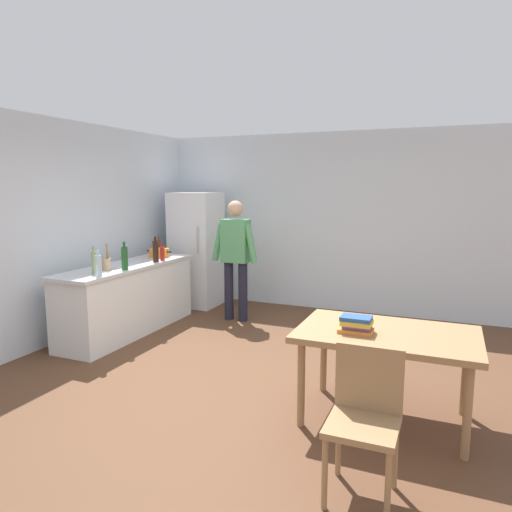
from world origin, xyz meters
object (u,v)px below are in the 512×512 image
object	(u,v)px
person	(235,252)
bottle_wine_dark	(156,251)
bottle_sauce_red	(162,253)
bottle_vinegar_tall	(94,262)
dining_table	(387,341)
bottle_beer_brown	(159,246)
chair	(365,410)
cooking_pot	(159,253)
refrigerator	(196,249)
utensil_jar	(106,264)
book_stack	(356,325)
bottle_wine_green	(125,258)
bottle_water_clear	(99,266)

from	to	relation	value
person	bottle_wine_dark	bearing A→B (deg)	-138.04
bottle_sauce_red	bottle_vinegar_tall	distance (m)	1.15
dining_table	bottle_beer_brown	bearing A→B (deg)	149.68
chair	bottle_sauce_red	distance (m)	4.08
bottle_beer_brown	cooking_pot	bearing A→B (deg)	-54.33
refrigerator	person	bearing A→B (deg)	-30.23
utensil_jar	person	bearing A→B (deg)	55.82
refrigerator	cooking_pot	distance (m)	0.90
cooking_pot	dining_table	bearing A→B (deg)	-28.02
person	book_stack	size ratio (longest dim) A/B	6.42
bottle_wine_dark	bottle_beer_brown	world-z (taller)	bottle_wine_dark
bottle_sauce_red	cooking_pot	bearing A→B (deg)	132.03
bottle_wine_green	bottle_wine_dark	distance (m)	0.64
dining_table	chair	world-z (taller)	chair
dining_table	bottle_wine_dark	world-z (taller)	bottle_wine_dark
bottle_beer_brown	bottle_sauce_red	bearing A→B (deg)	-51.39
cooking_pot	utensil_jar	world-z (taller)	utensil_jar
bottle_wine_dark	book_stack	distance (m)	3.34
bottle_wine_green	bottle_vinegar_tall	bearing A→B (deg)	-113.80
bottle_beer_brown	book_stack	xyz separation A→B (m)	(3.39, -2.24, -0.19)
cooking_pot	book_stack	xyz separation A→B (m)	(3.17, -1.94, -0.14)
dining_table	bottle_water_clear	world-z (taller)	bottle_water_clear
refrigerator	bottle_wine_dark	size ratio (longest dim) A/B	5.29
bottle_water_clear	bottle_wine_green	xyz separation A→B (m)	(-0.02, 0.47, 0.02)
bottle_wine_dark	book_stack	world-z (taller)	bottle_wine_dark
dining_table	bottle_vinegar_tall	size ratio (longest dim) A/B	4.37
refrigerator	dining_table	world-z (taller)	refrigerator
utensil_jar	bottle_vinegar_tall	bearing A→B (deg)	-82.25
bottle_vinegar_tall	cooking_pot	bearing A→B (deg)	92.79
bottle_sauce_red	bottle_beer_brown	bearing A→B (deg)	128.61
person	bottle_water_clear	distance (m)	2.02
person	book_stack	bearing A→B (deg)	-46.95
dining_table	bottle_water_clear	distance (m)	3.18
cooking_pot	bottle_wine_dark	distance (m)	0.46
book_stack	utensil_jar	bearing A→B (deg)	165.73
bottle_wine_green	bottle_sauce_red	xyz separation A→B (m)	(-0.00, 0.79, -0.05)
person	cooking_pot	distance (m)	1.10
cooking_pot	bottle_wine_green	size ratio (longest dim) A/B	1.18
person	book_stack	distance (m)	3.12
cooking_pot	book_stack	distance (m)	3.72
refrigerator	bottle_beer_brown	distance (m)	0.67
bottle_wine_dark	bottle_sauce_red	distance (m)	0.16
bottle_vinegar_tall	dining_table	bearing A→B (deg)	-7.17
bottle_wine_dark	bottle_beer_brown	distance (m)	0.83
utensil_jar	chair	bearing A→B (deg)	-25.94
person	chair	size ratio (longest dim) A/B	1.87
bottle_wine_green	bottle_vinegar_tall	distance (m)	0.38
bottle_sauce_red	bottle_beer_brown	distance (m)	0.70
bottle_wine_green	bottle_vinegar_tall	size ratio (longest dim) A/B	1.06
dining_table	bottle_wine_dark	xyz separation A→B (m)	(-3.17, 1.41, 0.37)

